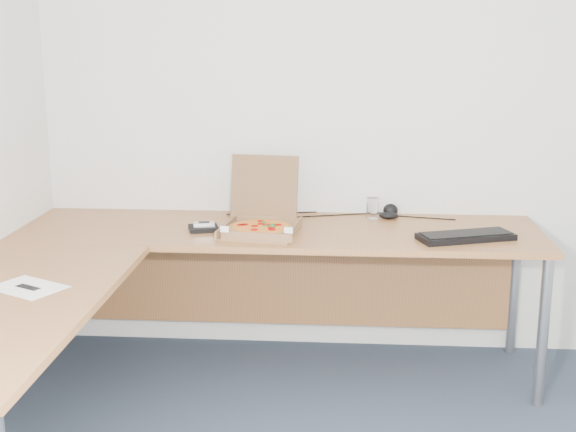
# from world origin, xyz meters

# --- Properties ---
(room_shell) EXTENTS (3.50, 3.50, 2.50)m
(room_shell) POSITION_xyz_m (0.00, 0.00, 1.25)
(room_shell) COLOR silver
(room_shell) RESTS_ON ground
(desk) EXTENTS (2.50, 2.20, 0.73)m
(desk) POSITION_xyz_m (-0.82, 0.97, 0.70)
(desk) COLOR #A06436
(desk) RESTS_ON ground
(pizza_box) EXTENTS (0.33, 0.39, 0.34)m
(pizza_box) POSITION_xyz_m (-0.58, 1.31, 0.77)
(pizza_box) COLOR brown
(pizza_box) RESTS_ON desk
(drinking_glass) EXTENTS (0.06, 0.06, 0.11)m
(drinking_glass) POSITION_xyz_m (-0.05, 1.63, 0.78)
(drinking_glass) COLOR white
(drinking_glass) RESTS_ON desk
(keyboard) EXTENTS (0.46, 0.29, 0.03)m
(keyboard) POSITION_xyz_m (0.36, 1.25, 0.74)
(keyboard) COLOR black
(keyboard) RESTS_ON desk
(mouse) EXTENTS (0.11, 0.09, 0.04)m
(mouse) POSITION_xyz_m (0.03, 1.63, 0.75)
(mouse) COLOR black
(mouse) RESTS_ON desk
(wallet) EXTENTS (0.16, 0.15, 0.02)m
(wallet) POSITION_xyz_m (-0.86, 1.33, 0.74)
(wallet) COLOR black
(wallet) RESTS_ON desk
(phone) EXTENTS (0.11, 0.07, 0.02)m
(phone) POSITION_xyz_m (-0.85, 1.33, 0.76)
(phone) COLOR #B2B5BA
(phone) RESTS_ON wallet
(paper_sheet) EXTENTS (0.32, 0.29, 0.00)m
(paper_sheet) POSITION_xyz_m (-1.36, 0.45, 0.73)
(paper_sheet) COLOR white
(paper_sheet) RESTS_ON desk
(dome_speaker) EXTENTS (0.09, 0.09, 0.07)m
(dome_speaker) POSITION_xyz_m (0.05, 1.68, 0.77)
(dome_speaker) COLOR black
(dome_speaker) RESTS_ON desk
(cable_bundle) EXTENTS (0.56, 0.12, 0.01)m
(cable_bundle) POSITION_xyz_m (-0.24, 1.68, 0.73)
(cable_bundle) COLOR black
(cable_bundle) RESTS_ON desk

